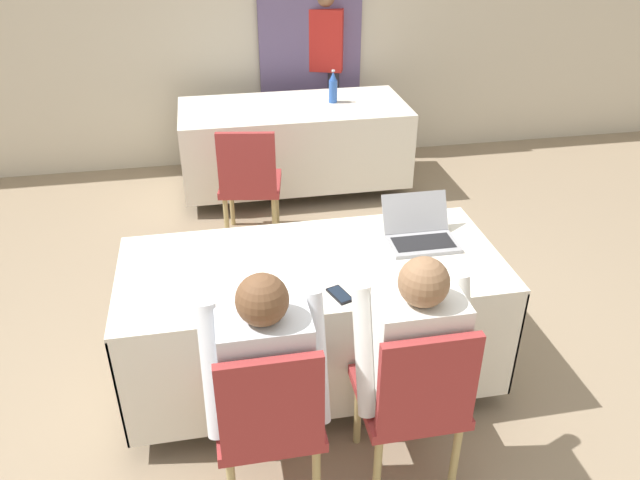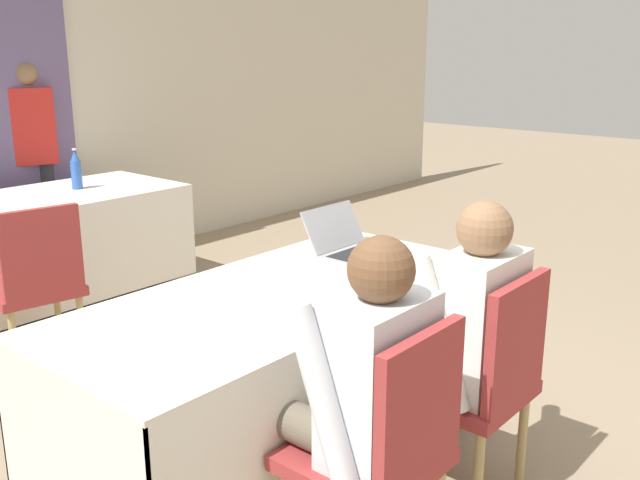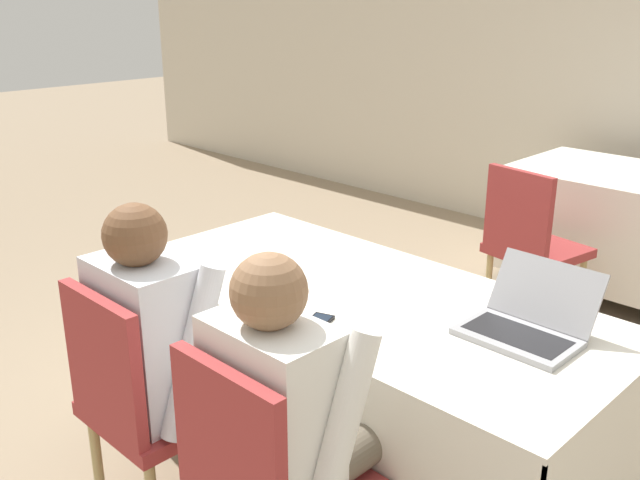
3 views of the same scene
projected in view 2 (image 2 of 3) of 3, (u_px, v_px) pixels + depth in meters
name	position (u px, v px, depth m)	size (l,w,h in m)	color
ground_plane	(282.00, 462.00, 3.00)	(24.00, 24.00, 0.00)	gray
curtain_panel	(9.00, 99.00, 5.01)	(0.94, 0.04, 2.65)	slate
conference_table_near	(280.00, 334.00, 2.84)	(1.90, 0.86, 0.76)	white
conference_table_far	(35.00, 225.00, 4.58)	(1.90, 0.86, 0.76)	white
laptop	(352.00, 246.00, 3.28)	(0.35, 0.33, 0.21)	#99999E
cell_phone	(351.00, 303.00, 2.66)	(0.11, 0.15, 0.01)	black
paper_beside_laptop	(277.00, 272.00, 3.04)	(0.29, 0.35, 0.00)	white
water_bottle	(76.00, 171.00, 4.77)	(0.07, 0.07, 0.27)	#2D5BB7
chair_near_left	(384.00, 448.00, 2.18)	(0.44, 0.44, 0.91)	tan
chair_near_right	(482.00, 378.00, 2.63)	(0.44, 0.44, 0.91)	tan
chair_far_spare	(37.00, 280.00, 3.72)	(0.51, 0.51, 0.91)	tan
person_checkered_shirt	(358.00, 390.00, 2.20)	(0.50, 0.52, 1.17)	#665B4C
person_white_shirt	(459.00, 331.00, 2.65)	(0.50, 0.52, 1.17)	#665B4C
person_red_shirt	(32.00, 155.00, 5.24)	(0.39, 0.30, 1.59)	#33333D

